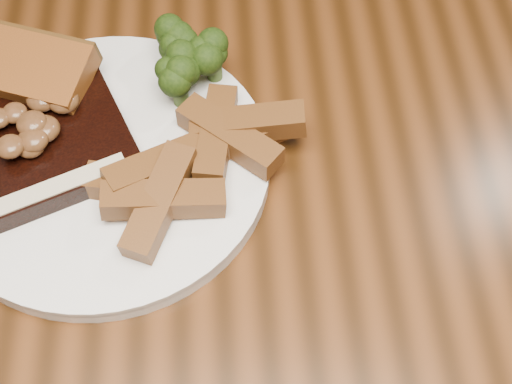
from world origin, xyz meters
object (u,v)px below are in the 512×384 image
(dining_table, at_px, (241,258))
(plate, at_px, (105,165))
(steak, at_px, (34,152))
(potato_wedges, at_px, (195,166))
(garlic_bread, at_px, (32,85))

(dining_table, height_order, plate, plate)
(steak, bearing_deg, potato_wedges, -32.47)
(dining_table, relative_size, garlic_bread, 15.07)
(garlic_bread, height_order, potato_wedges, same)
(plate, bearing_deg, potato_wedges, -13.79)
(garlic_bread, bearing_deg, dining_table, -13.96)
(dining_table, height_order, steak, steak)
(dining_table, relative_size, steak, 10.68)
(plate, xyz_separation_m, potato_wedges, (0.07, -0.02, 0.02))
(garlic_bread, bearing_deg, steak, -62.66)
(potato_wedges, bearing_deg, plate, 166.21)
(steak, relative_size, potato_wedges, 1.25)
(plate, relative_size, garlic_bread, 2.55)
(plate, xyz_separation_m, garlic_bread, (-0.06, 0.08, 0.02))
(dining_table, bearing_deg, plate, 158.85)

